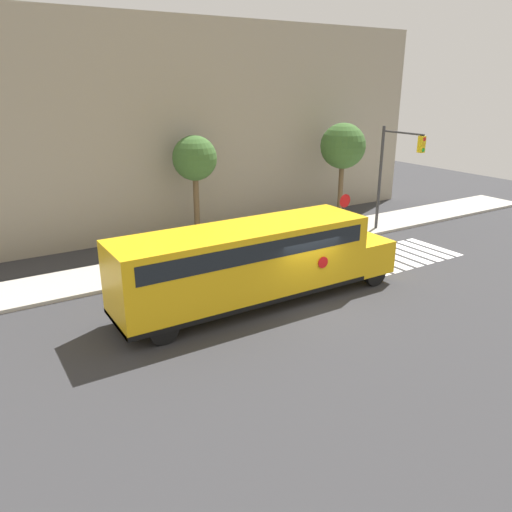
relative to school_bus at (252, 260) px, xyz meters
name	(u,v)px	position (x,y,z in m)	size (l,w,h in m)	color
ground_plane	(306,303)	(1.76, -1.03, -1.75)	(60.00, 60.00, 0.00)	#333335
sidewalk_strip	(224,254)	(1.76, 5.47, -1.68)	(44.00, 3.00, 0.15)	#B2ADA3
building_backdrop	(166,127)	(1.76, 11.97, 3.78)	(32.00, 4.00, 11.07)	#9E937F
crosswalk_stripes	(399,255)	(8.91, 0.97, -1.75)	(5.40, 3.20, 0.01)	white
school_bus	(252,260)	(0.00, 0.00, 0.00)	(11.31, 2.57, 3.03)	yellow
stop_sign	(344,210)	(8.19, 4.29, -0.11)	(0.69, 0.10, 2.48)	#38383A
traffic_light	(393,166)	(11.03, 3.87, 1.99)	(0.28, 2.81, 5.72)	#38383A
tree_near_sidewalk	(343,147)	(10.75, 7.53, 2.62)	(2.61, 2.61, 5.72)	brown
tree_far_sidewalk	(195,159)	(1.78, 8.48, 2.46)	(2.26, 2.26, 5.41)	brown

